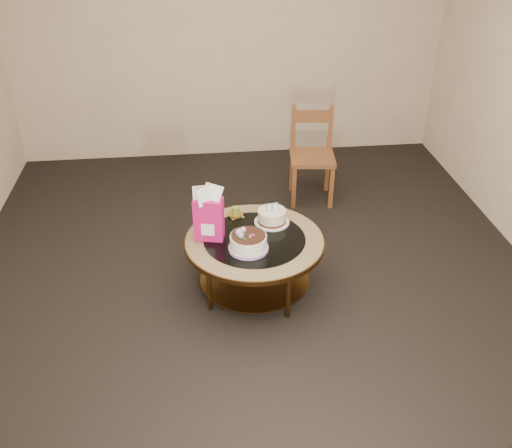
{
  "coord_description": "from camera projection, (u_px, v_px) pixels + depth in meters",
  "views": [
    {
      "loc": [
        -0.37,
        -3.42,
        2.72
      ],
      "look_at": [
        0.01,
        0.02,
        0.57
      ],
      "focal_mm": 40.0,
      "sensor_mm": 36.0,
      "label": 1
    }
  ],
  "objects": [
    {
      "name": "ground",
      "position": [
        255.0,
        288.0,
        4.36
      ],
      "size": [
        5.0,
        5.0,
        0.0
      ],
      "primitive_type": "plane",
      "color": "black",
      "rests_on": "ground"
    },
    {
      "name": "room_walls",
      "position": [
        254.0,
        93.0,
        3.55
      ],
      "size": [
        4.52,
        5.02,
        2.61
      ],
      "color": "beige",
      "rests_on": "ground"
    },
    {
      "name": "coffee_table",
      "position": [
        255.0,
        247.0,
        4.16
      ],
      "size": [
        1.02,
        1.02,
        0.46
      ],
      "color": "brown",
      "rests_on": "ground"
    },
    {
      "name": "decorated_cake",
      "position": [
        248.0,
        243.0,
        3.97
      ],
      "size": [
        0.28,
        0.28,
        0.16
      ],
      "rotation": [
        0.0,
        0.0,
        0.34
      ],
      "color": "#A68AC3",
      "rests_on": "coffee_table"
    },
    {
      "name": "cream_cake",
      "position": [
        272.0,
        217.0,
        4.28
      ],
      "size": [
        0.26,
        0.26,
        0.17
      ],
      "rotation": [
        0.0,
        0.0,
        0.17
      ],
      "color": "white",
      "rests_on": "coffee_table"
    },
    {
      "name": "gift_bag",
      "position": [
        209.0,
        213.0,
        4.02
      ],
      "size": [
        0.23,
        0.18,
        0.41
      ],
      "rotation": [
        0.0,
        0.0,
        -0.21
      ],
      "color": "#C81273",
      "rests_on": "coffee_table"
    },
    {
      "name": "pillar_candle",
      "position": [
        236.0,
        213.0,
        4.37
      ],
      "size": [
        0.12,
        0.12,
        0.09
      ],
      "rotation": [
        0.0,
        0.0,
        0.33
      ],
      "color": "#CFBC55",
      "rests_on": "coffee_table"
    },
    {
      "name": "dining_chair",
      "position": [
        312.0,
        155.0,
        5.35
      ],
      "size": [
        0.45,
        0.45,
        0.88
      ],
      "rotation": [
        0.0,
        0.0,
        -0.11
      ],
      "color": "brown",
      "rests_on": "ground"
    }
  ]
}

